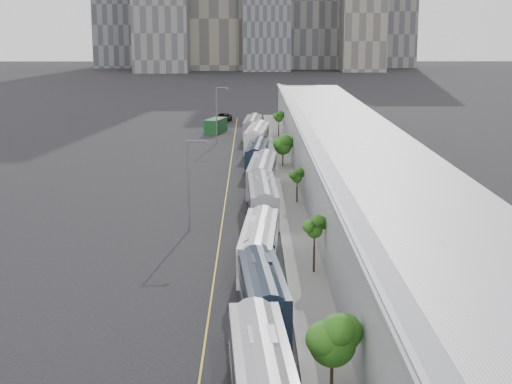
{
  "coord_description": "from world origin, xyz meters",
  "views": [
    {
      "loc": [
        1.3,
        -26.82,
        18.77
      ],
      "look_at": [
        1.8,
        47.32,
        3.0
      ],
      "focal_mm": 55.0,
      "sensor_mm": 36.0,
      "label": 1
    }
  ],
  "objects_px": {
    "bus_1": "(262,295)",
    "bus_6": "(257,140)",
    "bus_2": "(259,250)",
    "street_lamp_far": "(218,111)",
    "bus_3": "(262,203)",
    "suv": "(223,118)",
    "bus_7": "(253,129)",
    "bus_4": "(262,178)",
    "shipping_container": "(216,126)",
    "bus_5": "(257,158)",
    "street_lamp_near": "(190,179)"
  },
  "relations": [
    {
      "from": "bus_3",
      "to": "bus_6",
      "type": "xyz_separation_m",
      "value": [
        -0.17,
        42.58,
        0.06
      ]
    },
    {
      "from": "bus_3",
      "to": "bus_7",
      "type": "height_order",
      "value": "bus_3"
    },
    {
      "from": "bus_2",
      "to": "shipping_container",
      "type": "relative_size",
      "value": 2.06
    },
    {
      "from": "bus_3",
      "to": "suv",
      "type": "relative_size",
      "value": 2.25
    },
    {
      "from": "bus_3",
      "to": "suv",
      "type": "bearing_deg",
      "value": 93.5
    },
    {
      "from": "street_lamp_near",
      "to": "bus_1",
      "type": "bearing_deg",
      "value": -74.31
    },
    {
      "from": "street_lamp_near",
      "to": "shipping_container",
      "type": "xyz_separation_m",
      "value": [
        -0.66,
        68.4,
        -3.69
      ]
    },
    {
      "from": "bus_7",
      "to": "suv",
      "type": "distance_m",
      "value": 24.43
    },
    {
      "from": "bus_2",
      "to": "bus_3",
      "type": "height_order",
      "value": "bus_3"
    },
    {
      "from": "bus_5",
      "to": "suv",
      "type": "bearing_deg",
      "value": 101.06
    },
    {
      "from": "bus_5",
      "to": "bus_6",
      "type": "xyz_separation_m",
      "value": [
        0.11,
        15.09,
        0.18
      ]
    },
    {
      "from": "street_lamp_far",
      "to": "suv",
      "type": "distance_m",
      "value": 29.97
    },
    {
      "from": "bus_2",
      "to": "street_lamp_far",
      "type": "distance_m",
      "value": 67.31
    },
    {
      "from": "bus_4",
      "to": "shipping_container",
      "type": "bearing_deg",
      "value": 102.53
    },
    {
      "from": "street_lamp_far",
      "to": "bus_1",
      "type": "bearing_deg",
      "value": -85.55
    },
    {
      "from": "bus_6",
      "to": "bus_7",
      "type": "distance_m",
      "value": 14.02
    },
    {
      "from": "bus_2",
      "to": "bus_4",
      "type": "relative_size",
      "value": 0.93
    },
    {
      "from": "bus_6",
      "to": "suv",
      "type": "relative_size",
      "value": 2.35
    },
    {
      "from": "bus_5",
      "to": "street_lamp_far",
      "type": "relative_size",
      "value": 1.36
    },
    {
      "from": "suv",
      "to": "bus_4",
      "type": "bearing_deg",
      "value": -73.15
    },
    {
      "from": "bus_1",
      "to": "bus_6",
      "type": "distance_m",
      "value": 69.43
    },
    {
      "from": "bus_3",
      "to": "bus_5",
      "type": "relative_size",
      "value": 1.07
    },
    {
      "from": "street_lamp_far",
      "to": "bus_5",
      "type": "bearing_deg",
      "value": -75.01
    },
    {
      "from": "bus_1",
      "to": "bus_6",
      "type": "relative_size",
      "value": 0.91
    },
    {
      "from": "bus_3",
      "to": "bus_7",
      "type": "relative_size",
      "value": 1.04
    },
    {
      "from": "street_lamp_far",
      "to": "street_lamp_near",
      "type": "bearing_deg",
      "value": -90.27
    },
    {
      "from": "street_lamp_far",
      "to": "suv",
      "type": "xyz_separation_m",
      "value": [
        -0.24,
        29.64,
        -4.44
      ]
    },
    {
      "from": "bus_2",
      "to": "bus_7",
      "type": "distance_m",
      "value": 72.89
    },
    {
      "from": "bus_7",
      "to": "suv",
      "type": "xyz_separation_m",
      "value": [
        -5.89,
        23.7,
        -0.74
      ]
    },
    {
      "from": "bus_2",
      "to": "bus_3",
      "type": "relative_size",
      "value": 0.96
    },
    {
      "from": "bus_5",
      "to": "shipping_container",
      "type": "distance_m",
      "value": 37.12
    },
    {
      "from": "bus_1",
      "to": "bus_7",
      "type": "height_order",
      "value": "bus_7"
    },
    {
      "from": "bus_1",
      "to": "suv",
      "type": "bearing_deg",
      "value": 89.14
    },
    {
      "from": "bus_1",
      "to": "bus_2",
      "type": "height_order",
      "value": "bus_2"
    },
    {
      "from": "shipping_container",
      "to": "bus_1",
      "type": "bearing_deg",
      "value": -69.4
    },
    {
      "from": "bus_3",
      "to": "bus_4",
      "type": "distance_m",
      "value": 12.72
    },
    {
      "from": "bus_6",
      "to": "street_lamp_near",
      "type": "bearing_deg",
      "value": -92.57
    },
    {
      "from": "bus_2",
      "to": "bus_5",
      "type": "height_order",
      "value": "bus_2"
    },
    {
      "from": "bus_5",
      "to": "bus_6",
      "type": "relative_size",
      "value": 0.89
    },
    {
      "from": "street_lamp_far",
      "to": "shipping_container",
      "type": "xyz_separation_m",
      "value": [
        -0.92,
        13.28,
        -4.0
      ]
    },
    {
      "from": "bus_3",
      "to": "bus_6",
      "type": "bearing_deg",
      "value": 88.95
    },
    {
      "from": "bus_5",
      "to": "bus_7",
      "type": "bearing_deg",
      "value": 95.19
    },
    {
      "from": "bus_4",
      "to": "bus_6",
      "type": "distance_m",
      "value": 29.86
    },
    {
      "from": "bus_7",
      "to": "shipping_container",
      "type": "bearing_deg",
      "value": 135.41
    },
    {
      "from": "bus_2",
      "to": "bus_6",
      "type": "height_order",
      "value": "bus_6"
    },
    {
      "from": "bus_4",
      "to": "bus_7",
      "type": "height_order",
      "value": "bus_4"
    },
    {
      "from": "bus_1",
      "to": "bus_4",
      "type": "xyz_separation_m",
      "value": [
        0.61,
        39.57,
        0.13
      ]
    },
    {
      "from": "bus_1",
      "to": "shipping_container",
      "type": "xyz_separation_m",
      "value": [
        -6.94,
        90.77,
        -0.29
      ]
    },
    {
      "from": "bus_3",
      "to": "bus_6",
      "type": "distance_m",
      "value": 42.58
    },
    {
      "from": "bus_3",
      "to": "bus_7",
      "type": "bearing_deg",
      "value": 89.56
    }
  ]
}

